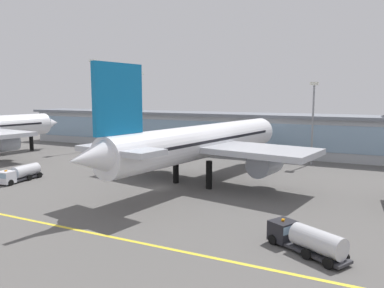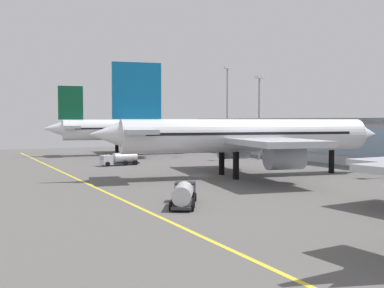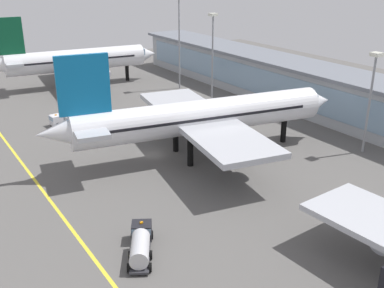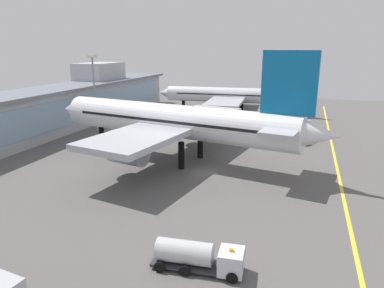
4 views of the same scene
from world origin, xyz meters
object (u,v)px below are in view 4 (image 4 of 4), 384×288
object	(u,v)px
airliner_far_right	(232,96)
apron_light_mast_west	(94,81)
fuel_tanker_truck	(307,135)
baggage_tug_near	(201,256)
airliner_near_right	(175,122)

from	to	relation	value
airliner_far_right	apron_light_mast_west	size ratio (longest dim) A/B	2.61
fuel_tanker_truck	baggage_tug_near	bearing A→B (deg)	20.03
airliner_near_right	baggage_tug_near	size ratio (longest dim) A/B	6.30
fuel_tanker_truck	baggage_tug_near	size ratio (longest dim) A/B	0.98
baggage_tug_near	apron_light_mast_west	xyz separation A→B (m)	(47.32, 42.00, 11.47)
airliner_near_right	baggage_tug_near	bearing A→B (deg)	125.07
baggage_tug_near	apron_light_mast_west	bearing A→B (deg)	127.07
airliner_near_right	fuel_tanker_truck	size ratio (longest dim) A/B	6.41
apron_light_mast_west	fuel_tanker_truck	bearing A→B (deg)	-82.66
airliner_near_right	apron_light_mast_west	bearing A→B (deg)	-19.54
airliner_near_right	fuel_tanker_truck	distance (m)	33.25
airliner_far_right	baggage_tug_near	size ratio (longest dim) A/B	5.44
airliner_near_right	baggage_tug_near	xyz separation A→B (m)	(-31.61, -14.59, -6.05)
airliner_far_right	baggage_tug_near	distance (m)	85.08
airliner_near_right	airliner_far_right	distance (m)	52.13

